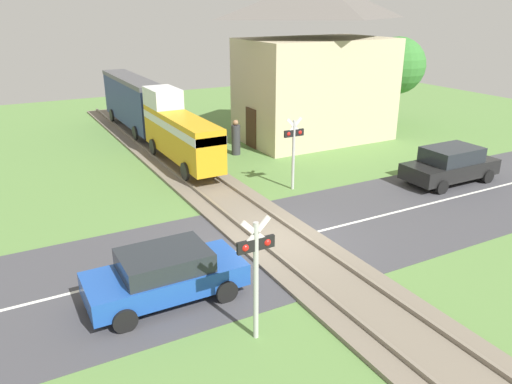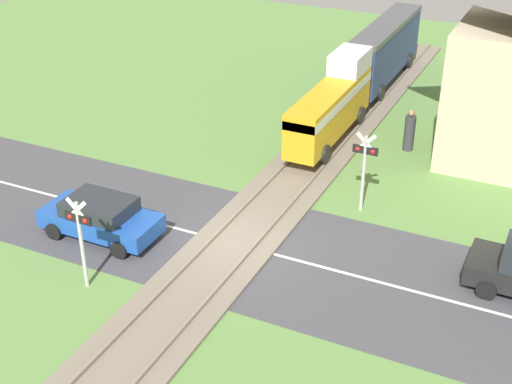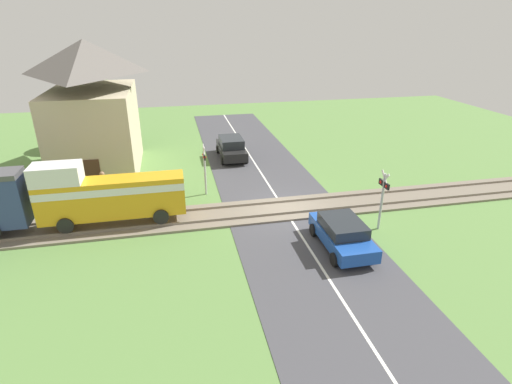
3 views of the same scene
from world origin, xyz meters
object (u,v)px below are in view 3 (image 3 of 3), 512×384
car_near_crossing (342,233)px  crossing_signal_west_approach (383,193)px  station_building (94,110)px  car_far_side (231,148)px  pedestrian_by_station (104,188)px  train (10,200)px  crossing_signal_east_approach (205,163)px

car_near_crossing → crossing_signal_west_approach: 3.07m
station_building → crossing_signal_west_approach: bearing=-128.7°
car_far_side → pedestrian_by_station: (-6.15, 8.20, 0.01)m
train → crossing_signal_east_approach: bearing=-71.9°
train → station_building: (8.57, -2.75, 2.28)m
crossing_signal_west_approach → car_far_side: bearing=23.5°
train → car_near_crossing: train is taller
crossing_signal_east_approach → pedestrian_by_station: bearing=88.0°
car_near_crossing → crossing_signal_west_approach: crossing_signal_west_approach is taller
car_near_crossing → pedestrian_by_station: pedestrian_by_station is taller
car_near_crossing → car_far_side: car_far_side is taller
crossing_signal_west_approach → crossing_signal_east_approach: bearing=52.6°
train → pedestrian_by_station: size_ratio=8.65×
car_near_crossing → crossing_signal_west_approach: (1.28, -2.52, 1.20)m
train → pedestrian_by_station: bearing=-48.1°
car_far_side → pedestrian_by_station: pedestrian_by_station is taller
car_near_crossing → crossing_signal_east_approach: size_ratio=1.34×
station_building → pedestrian_by_station: size_ratio=4.81×
car_near_crossing → car_far_side: (13.68, 2.88, 0.08)m
pedestrian_by_station → crossing_signal_east_approach: bearing=-92.0°
crossing_signal_east_approach → station_building: size_ratio=0.35×
car_near_crossing → crossing_signal_east_approach: 9.19m
station_building → crossing_signal_east_approach: bearing=-130.3°
crossing_signal_east_approach → pedestrian_by_station: 5.79m
car_near_crossing → crossing_signal_west_approach: bearing=-63.1°
train → station_building: station_building is taller
train → car_far_side: train is taller
car_near_crossing → crossing_signal_east_approach: crossing_signal_east_approach is taller
crossing_signal_west_approach → station_building: bearing=51.3°
train → station_building: bearing=-17.8°
crossing_signal_east_approach → pedestrian_by_station: size_ratio=1.68×
car_near_crossing → crossing_signal_east_approach: (7.33, 5.40, 1.20)m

